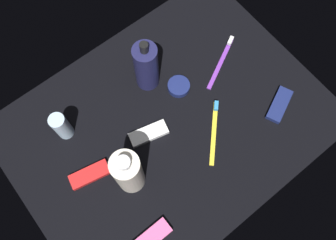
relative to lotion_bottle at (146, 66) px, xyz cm
name	(u,v)px	position (x,y,z in cm)	size (l,w,h in cm)	color
ground_plane	(168,124)	(-3.64, -13.89, -8.98)	(84.00, 64.00, 1.20)	black
lotion_bottle	(146,66)	(0.00, 0.00, 0.00)	(6.49, 6.49, 19.19)	#1D1E49
bodywash_bottle	(128,172)	(-20.49, -20.13, 0.80)	(6.93, 6.93, 20.05)	silver
deodorant_stick	(62,126)	(-26.75, 1.32, -3.45)	(4.16, 4.16, 9.87)	silver
toothbrush_yellow	(214,129)	(5.17, -22.93, -7.77)	(13.49, 13.66, 2.10)	yellow
toothbrush_purple	(222,60)	(20.82, -8.29, -7.77)	(16.59, 9.23, 2.10)	purple
snack_bar_pink	(151,238)	(-25.26, -34.65, -7.63)	(10.40, 4.00, 1.50)	#E55999
snack_bar_red	(90,175)	(-28.32, -12.47, -7.63)	(10.40, 4.00, 1.50)	red
snack_bar_navy	(279,105)	(23.86, -28.86, -7.63)	(10.40, 4.00, 1.50)	navy
snack_bar_white	(149,133)	(-9.61, -13.05, -7.63)	(10.40, 4.00, 1.50)	white
cream_tin_left	(179,86)	(5.42, -7.30, -7.40)	(6.28, 6.28, 1.96)	navy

